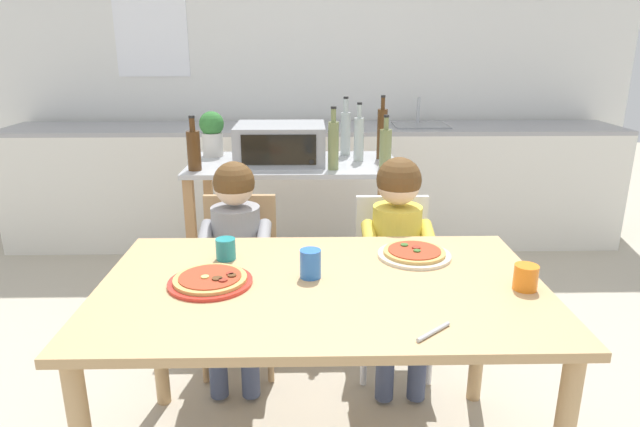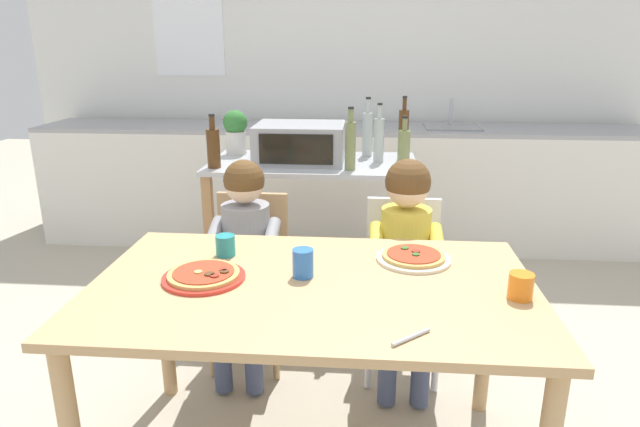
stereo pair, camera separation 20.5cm
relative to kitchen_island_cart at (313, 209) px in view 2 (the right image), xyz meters
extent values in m
plane|color=#B7AD99|center=(0.13, -0.23, -0.59)|extent=(11.23, 11.23, 0.00)
cube|color=white|center=(0.13, 1.52, 0.76)|extent=(5.12, 0.12, 2.70)
cube|color=white|center=(-1.13, 1.45, 1.06)|extent=(0.56, 0.01, 0.80)
cube|color=silver|center=(0.13, 1.11, -0.15)|extent=(4.60, 0.60, 0.87)
cube|color=#9E9EA3|center=(0.13, 1.11, 0.30)|extent=(4.60, 0.60, 0.03)
cube|color=gray|center=(0.93, 1.11, 0.32)|extent=(0.40, 0.33, 0.02)
cylinder|color=#B7BABF|center=(0.93, 1.23, 0.42)|extent=(0.02, 0.02, 0.20)
cube|color=#B7BABF|center=(0.00, 0.00, 0.27)|extent=(1.16, 0.62, 0.02)
cube|color=#AD7F51|center=(0.00, 0.00, -0.28)|extent=(1.07, 0.57, 0.02)
cube|color=#AD7F51|center=(-0.54, -0.27, -0.17)|extent=(0.05, 0.05, 0.84)
cube|color=#AD7F51|center=(0.54, -0.27, -0.17)|extent=(0.05, 0.05, 0.84)
cube|color=#AD7F51|center=(-0.54, 0.27, -0.17)|extent=(0.05, 0.05, 0.84)
cube|color=#AD7F51|center=(0.54, 0.27, -0.17)|extent=(0.05, 0.05, 0.84)
cube|color=#999BA0|center=(-0.07, 0.01, 0.39)|extent=(0.49, 0.39, 0.21)
cube|color=black|center=(-0.07, -0.19, 0.39)|extent=(0.39, 0.01, 0.16)
cylinder|color=black|center=(0.10, -0.19, 0.32)|extent=(0.02, 0.01, 0.02)
cylinder|color=#ADB7B2|center=(0.30, 0.19, 0.41)|extent=(0.06, 0.06, 0.25)
cylinder|color=#ADB7B2|center=(0.30, 0.19, 0.57)|extent=(0.03, 0.03, 0.08)
cylinder|color=black|center=(0.30, 0.19, 0.62)|extent=(0.03, 0.03, 0.01)
cylinder|color=olive|center=(0.21, -0.19, 0.41)|extent=(0.06, 0.06, 0.25)
cylinder|color=olive|center=(0.21, -0.19, 0.57)|extent=(0.03, 0.03, 0.07)
cylinder|color=black|center=(0.21, -0.19, 0.60)|extent=(0.03, 0.03, 0.01)
cylinder|color=#4C2D14|center=(0.50, 0.08, 0.42)|extent=(0.06, 0.06, 0.28)
cylinder|color=#4C2D14|center=(0.50, 0.08, 0.60)|extent=(0.02, 0.02, 0.06)
cylinder|color=black|center=(0.50, 0.08, 0.64)|extent=(0.03, 0.03, 0.01)
cylinder|color=#ADB7B2|center=(0.37, 0.02, 0.40)|extent=(0.06, 0.06, 0.24)
cylinder|color=#ADB7B2|center=(0.37, 0.02, 0.56)|extent=(0.03, 0.03, 0.07)
cylinder|color=black|center=(0.37, 0.02, 0.60)|extent=(0.03, 0.03, 0.01)
cylinder|color=olive|center=(0.49, -0.15, 0.38)|extent=(0.06, 0.06, 0.20)
cylinder|color=olive|center=(0.49, -0.15, 0.52)|extent=(0.03, 0.03, 0.06)
cylinder|color=black|center=(0.49, -0.15, 0.56)|extent=(0.03, 0.03, 0.01)
cylinder|color=#4C2D14|center=(-0.51, -0.19, 0.38)|extent=(0.07, 0.07, 0.21)
cylinder|color=#4C2D14|center=(-0.51, -0.19, 0.52)|extent=(0.03, 0.03, 0.07)
cylinder|color=black|center=(-0.51, -0.19, 0.56)|extent=(0.03, 0.03, 0.01)
cylinder|color=beige|center=(-0.48, 0.18, 0.35)|extent=(0.12, 0.12, 0.14)
sphere|color=#337533|center=(-0.48, 0.18, 0.47)|extent=(0.14, 0.14, 0.14)
cube|color=tan|center=(0.13, -1.35, 0.14)|extent=(1.49, 0.90, 0.03)
cylinder|color=tan|center=(-0.56, -0.96, -0.23)|extent=(0.06, 0.06, 0.71)
cylinder|color=tan|center=(0.81, -0.96, -0.23)|extent=(0.06, 0.06, 0.71)
cube|color=tan|center=(-0.25, -0.67, -0.15)|extent=(0.36, 0.36, 0.04)
cube|color=tan|center=(-0.25, -0.51, 0.04)|extent=(0.34, 0.03, 0.38)
cylinder|color=tan|center=(-0.10, -0.82, -0.37)|extent=(0.03, 0.03, 0.42)
cylinder|color=tan|center=(-0.40, -0.82, -0.37)|extent=(0.03, 0.03, 0.42)
cylinder|color=tan|center=(-0.10, -0.52, -0.37)|extent=(0.03, 0.03, 0.42)
cylinder|color=tan|center=(-0.40, -0.52, -0.37)|extent=(0.03, 0.03, 0.42)
cube|color=silver|center=(0.48, -0.71, -0.15)|extent=(0.36, 0.36, 0.04)
cube|color=silver|center=(0.48, -0.55, 0.04)|extent=(0.34, 0.03, 0.38)
cylinder|color=silver|center=(0.63, -0.86, -0.37)|extent=(0.03, 0.03, 0.42)
cylinder|color=silver|center=(0.33, -0.86, -0.37)|extent=(0.03, 0.03, 0.42)
cylinder|color=silver|center=(0.63, -0.56, -0.37)|extent=(0.03, 0.03, 0.42)
cylinder|color=silver|center=(0.33, -0.56, -0.37)|extent=(0.03, 0.03, 0.42)
cube|color=#424C6B|center=(-0.18, -0.81, -0.11)|extent=(0.10, 0.30, 0.10)
cylinder|color=#424C6B|center=(-0.18, -0.94, -0.35)|extent=(0.08, 0.08, 0.44)
cube|color=#424C6B|center=(-0.32, -0.81, -0.11)|extent=(0.10, 0.30, 0.10)
cylinder|color=#424C6B|center=(-0.32, -0.94, -0.35)|extent=(0.08, 0.08, 0.44)
cylinder|color=gray|center=(-0.12, -0.77, 0.09)|extent=(0.06, 0.26, 0.15)
cylinder|color=gray|center=(-0.38, -0.77, 0.09)|extent=(0.06, 0.26, 0.15)
cylinder|color=gray|center=(-0.25, -0.67, 0.06)|extent=(0.22, 0.22, 0.33)
sphere|color=beige|center=(-0.25, -0.67, 0.32)|extent=(0.18, 0.18, 0.18)
sphere|color=brown|center=(-0.25, -0.67, 0.34)|extent=(0.19, 0.19, 0.19)
cube|color=#424C6B|center=(0.55, -0.85, -0.11)|extent=(0.10, 0.30, 0.10)
cylinder|color=#424C6B|center=(0.55, -0.98, -0.35)|extent=(0.08, 0.08, 0.44)
cube|color=#424C6B|center=(0.41, -0.85, -0.11)|extent=(0.10, 0.30, 0.10)
cylinder|color=#424C6B|center=(0.41, -0.98, -0.35)|extent=(0.08, 0.08, 0.44)
cylinder|color=yellow|center=(0.61, -0.81, 0.10)|extent=(0.06, 0.26, 0.15)
cylinder|color=yellow|center=(0.35, -0.81, 0.10)|extent=(0.06, 0.26, 0.15)
cylinder|color=yellow|center=(0.48, -0.71, 0.06)|extent=(0.22, 0.22, 0.34)
sphere|color=beige|center=(0.48, -0.71, 0.33)|extent=(0.19, 0.19, 0.19)
sphere|color=brown|center=(0.48, -0.71, 0.35)|extent=(0.20, 0.20, 0.20)
cylinder|color=red|center=(-0.25, -1.35, 0.16)|extent=(0.28, 0.28, 0.01)
cylinder|color=tan|center=(-0.25, -1.35, 0.17)|extent=(0.24, 0.24, 0.01)
cylinder|color=#B23D23|center=(-0.25, -1.35, 0.18)|extent=(0.21, 0.21, 0.00)
cylinder|color=#DBC666|center=(-0.26, -1.36, 0.19)|extent=(0.03, 0.03, 0.01)
cylinder|color=#563319|center=(-0.17, -1.35, 0.19)|extent=(0.03, 0.03, 0.01)
cylinder|color=maroon|center=(-0.20, -1.39, 0.19)|extent=(0.03, 0.03, 0.01)
cylinder|color=maroon|center=(-0.18, -1.33, 0.19)|extent=(0.03, 0.03, 0.01)
cylinder|color=#563319|center=(-0.22, -1.37, 0.19)|extent=(0.04, 0.04, 0.01)
cylinder|color=beige|center=(0.48, -1.12, 0.16)|extent=(0.27, 0.27, 0.01)
cylinder|color=tan|center=(0.48, -1.12, 0.17)|extent=(0.23, 0.23, 0.01)
cylinder|color=#B23D23|center=(0.48, -1.12, 0.18)|extent=(0.20, 0.20, 0.00)
cylinder|color=maroon|center=(0.49, -1.10, 0.19)|extent=(0.03, 0.03, 0.01)
cylinder|color=#386628|center=(0.48, -1.14, 0.19)|extent=(0.03, 0.03, 0.01)
cylinder|color=#386628|center=(0.45, -1.08, 0.19)|extent=(0.03, 0.03, 0.01)
cylinder|color=teal|center=(-0.23, -1.13, 0.20)|extent=(0.07, 0.07, 0.08)
cylinder|color=blue|center=(0.09, -1.30, 0.21)|extent=(0.07, 0.07, 0.10)
cylinder|color=orange|center=(0.79, -1.41, 0.20)|extent=(0.08, 0.08, 0.08)
cylinder|color=#B7BABF|center=(0.43, -1.69, 0.16)|extent=(0.11, 0.10, 0.01)
camera|label=1|loc=(0.08, -3.04, 0.93)|focal=30.93mm
camera|label=2|loc=(0.29, -3.03, 0.93)|focal=30.93mm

